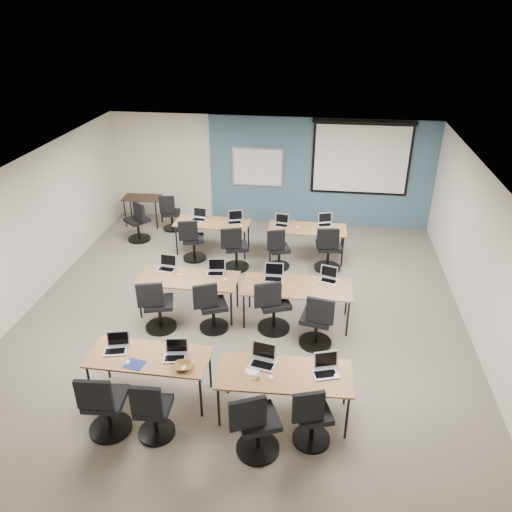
# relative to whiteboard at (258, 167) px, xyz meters

# --- Properties ---
(floor) EXTENTS (8.00, 9.00, 0.02)m
(floor) POSITION_rel_whiteboard_xyz_m (0.30, -4.43, -1.45)
(floor) COLOR #6B6354
(floor) RESTS_ON ground
(ceiling) EXTENTS (8.00, 9.00, 0.02)m
(ceiling) POSITION_rel_whiteboard_xyz_m (0.30, -4.43, 1.25)
(ceiling) COLOR white
(ceiling) RESTS_ON ground
(wall_back) EXTENTS (8.00, 0.04, 2.70)m
(wall_back) POSITION_rel_whiteboard_xyz_m (0.30, 0.07, -0.10)
(wall_back) COLOR beige
(wall_back) RESTS_ON ground
(wall_front) EXTENTS (8.00, 0.04, 2.70)m
(wall_front) POSITION_rel_whiteboard_xyz_m (0.30, -8.93, -0.10)
(wall_front) COLOR beige
(wall_front) RESTS_ON ground
(wall_left) EXTENTS (0.04, 9.00, 2.70)m
(wall_left) POSITION_rel_whiteboard_xyz_m (-3.70, -4.43, -0.10)
(wall_left) COLOR beige
(wall_left) RESTS_ON ground
(wall_right) EXTENTS (0.04, 9.00, 2.70)m
(wall_right) POSITION_rel_whiteboard_xyz_m (4.30, -4.43, -0.10)
(wall_right) COLOR beige
(wall_right) RESTS_ON ground
(blue_accent_panel) EXTENTS (5.50, 0.04, 2.70)m
(blue_accent_panel) POSITION_rel_whiteboard_xyz_m (1.55, 0.04, -0.10)
(blue_accent_panel) COLOR #3D5977
(blue_accent_panel) RESTS_ON wall_back
(whiteboard) EXTENTS (1.28, 0.03, 0.98)m
(whiteboard) POSITION_rel_whiteboard_xyz_m (0.00, 0.00, 0.00)
(whiteboard) COLOR silver
(whiteboard) RESTS_ON wall_back
(projector_screen) EXTENTS (2.40, 0.10, 1.82)m
(projector_screen) POSITION_rel_whiteboard_xyz_m (2.50, -0.02, 0.44)
(projector_screen) COLOR black
(projector_screen) RESTS_ON wall_back
(training_table_front_left) EXTENTS (1.71, 0.71, 0.73)m
(training_table_front_left) POSITION_rel_whiteboard_xyz_m (-0.67, -6.58, -0.77)
(training_table_front_left) COLOR brown
(training_table_front_left) RESTS_ON floor
(training_table_front_right) EXTENTS (1.82, 0.76, 0.73)m
(training_table_front_right) POSITION_rel_whiteboard_xyz_m (1.25, -6.69, -0.76)
(training_table_front_right) COLOR #A47431
(training_table_front_right) RESTS_ON floor
(training_table_mid_left) EXTENTS (1.79, 0.75, 0.73)m
(training_table_mid_left) POSITION_rel_whiteboard_xyz_m (-0.68, -4.36, -0.77)
(training_table_mid_left) COLOR #9F5E34
(training_table_mid_left) RESTS_ON floor
(training_table_mid_right) EXTENTS (1.91, 0.79, 0.73)m
(training_table_mid_right) POSITION_rel_whiteboard_xyz_m (1.28, -4.39, -0.76)
(training_table_mid_right) COLOR #955B30
(training_table_mid_right) RESTS_ON floor
(training_table_back_left) EXTENTS (1.67, 0.69, 0.73)m
(training_table_back_left) POSITION_rel_whiteboard_xyz_m (-0.77, -1.87, -0.77)
(training_table_back_left) COLOR olive
(training_table_back_left) RESTS_ON floor
(training_table_back_right) EXTENTS (1.69, 0.70, 0.73)m
(training_table_back_right) POSITION_rel_whiteboard_xyz_m (1.35, -1.90, -0.77)
(training_table_back_right) COLOR olive
(training_table_back_right) RESTS_ON floor
(laptop_0) EXTENTS (0.32, 0.27, 0.24)m
(laptop_0) POSITION_rel_whiteboard_xyz_m (-1.17, -6.50, -0.66)
(laptop_0) COLOR #ADADAF
(laptop_0) RESTS_ON training_table_front_left
(mouse_0) EXTENTS (0.08, 0.10, 0.03)m
(mouse_0) POSITION_rel_whiteboard_xyz_m (-0.91, -6.76, -0.71)
(mouse_0) COLOR white
(mouse_0) RESTS_ON training_table_front_left
(task_chair_0) EXTENTS (0.57, 0.57, 1.04)m
(task_chair_0) POSITION_rel_whiteboard_xyz_m (-1.04, -7.33, -1.02)
(task_chair_0) COLOR black
(task_chair_0) RESTS_ON floor
(laptop_1) EXTENTS (0.31, 0.27, 0.24)m
(laptop_1) POSITION_rel_whiteboard_xyz_m (-0.29, -6.53, -0.66)
(laptop_1) COLOR #B2B2B6
(laptop_1) RESTS_ON training_table_front_left
(mouse_1) EXTENTS (0.09, 0.11, 0.03)m
(mouse_1) POSITION_rel_whiteboard_xyz_m (-0.11, -6.77, -0.71)
(mouse_1) COLOR white
(mouse_1) RESTS_ON training_table_front_left
(task_chair_1) EXTENTS (0.50, 0.50, 0.98)m
(task_chair_1) POSITION_rel_whiteboard_xyz_m (-0.40, -7.32, -1.05)
(task_chair_1) COLOR black
(task_chair_1) RESTS_ON floor
(laptop_2) EXTENTS (0.35, 0.30, 0.26)m
(laptop_2) POSITION_rel_whiteboard_xyz_m (0.94, -6.50, -0.65)
(laptop_2) COLOR #A9A9AA
(laptop_2) RESTS_ON training_table_front_right
(mouse_2) EXTENTS (0.06, 0.10, 0.03)m
(mouse_2) POSITION_rel_whiteboard_xyz_m (1.09, -6.80, -0.71)
(mouse_2) COLOR white
(mouse_2) RESTS_ON training_table_front_right
(task_chair_2) EXTENTS (0.60, 0.57, 1.04)m
(task_chair_2) POSITION_rel_whiteboard_xyz_m (0.96, -7.40, -1.02)
(task_chair_2) COLOR black
(task_chair_2) RESTS_ON floor
(laptop_3) EXTENTS (0.34, 0.29, 0.26)m
(laptop_3) POSITION_rel_whiteboard_xyz_m (1.80, -6.58, -0.66)
(laptop_3) COLOR #A6A6A9
(laptop_3) RESTS_ON training_table_front_right
(mouse_3) EXTENTS (0.09, 0.12, 0.04)m
(mouse_3) POSITION_rel_whiteboard_xyz_m (1.93, -6.66, -0.71)
(mouse_3) COLOR white
(mouse_3) RESTS_ON training_table_front_right
(task_chair_3) EXTENTS (0.52, 0.50, 0.98)m
(task_chair_3) POSITION_rel_whiteboard_xyz_m (1.64, -7.15, -1.05)
(task_chair_3) COLOR black
(task_chair_3) RESTS_ON floor
(laptop_4) EXTENTS (0.33, 0.28, 0.25)m
(laptop_4) POSITION_rel_whiteboard_xyz_m (-1.15, -4.08, -0.66)
(laptop_4) COLOR #AFAFBC
(laptop_4) RESTS_ON training_table_mid_left
(mouse_4) EXTENTS (0.08, 0.10, 0.03)m
(mouse_4) POSITION_rel_whiteboard_xyz_m (-0.87, -4.29, -0.71)
(mouse_4) COLOR white
(mouse_4) RESTS_ON training_table_mid_left
(task_chair_4) EXTENTS (0.55, 0.55, 1.02)m
(task_chair_4) POSITION_rel_whiteboard_xyz_m (-1.08, -4.98, -1.03)
(task_chair_4) COLOR black
(task_chair_4) RESTS_ON floor
(laptop_5) EXTENTS (0.32, 0.27, 0.24)m
(laptop_5) POSITION_rel_whiteboard_xyz_m (-0.22, -4.12, -0.66)
(laptop_5) COLOR #BBBCC0
(laptop_5) RESTS_ON training_table_mid_left
(mouse_5) EXTENTS (0.09, 0.12, 0.04)m
(mouse_5) POSITION_rel_whiteboard_xyz_m (0.00, -4.35, -0.71)
(mouse_5) COLOR white
(mouse_5) RESTS_ON training_table_mid_left
(task_chair_5) EXTENTS (0.54, 0.51, 0.99)m
(task_chair_5) POSITION_rel_whiteboard_xyz_m (-0.16, -4.86, -1.04)
(task_chair_5) COLOR black
(task_chair_5) RESTS_ON floor
(laptop_6) EXTENTS (0.34, 0.29, 0.26)m
(laptop_6) POSITION_rel_whiteboard_xyz_m (0.85, -4.17, -0.66)
(laptop_6) COLOR #BABABE
(laptop_6) RESTS_ON training_table_mid_right
(mouse_6) EXTENTS (0.09, 0.12, 0.04)m
(mouse_6) POSITION_rel_whiteboard_xyz_m (1.00, -4.36, -0.71)
(mouse_6) COLOR white
(mouse_6) RESTS_ON training_table_mid_right
(task_chair_6) EXTENTS (0.60, 0.57, 1.04)m
(task_chair_6) POSITION_rel_whiteboard_xyz_m (0.89, -4.73, -1.02)
(task_chair_6) COLOR black
(task_chair_6) RESTS_ON floor
(laptop_7) EXTENTS (0.31, 0.26, 0.24)m
(laptop_7) POSITION_rel_whiteboard_xyz_m (1.82, -4.10, -0.66)
(laptop_7) COLOR silver
(laptop_7) RESTS_ON training_table_mid_right
(mouse_7) EXTENTS (0.08, 0.11, 0.04)m
(mouse_7) POSITION_rel_whiteboard_xyz_m (1.94, -4.29, -0.71)
(mouse_7) COLOR white
(mouse_7) RESTS_ON training_table_mid_right
(task_chair_7) EXTENTS (0.55, 0.55, 1.03)m
(task_chair_7) POSITION_rel_whiteboard_xyz_m (1.66, -5.07, -1.02)
(task_chair_7) COLOR black
(task_chair_7) RESTS_ON floor
(laptop_8) EXTENTS (0.32, 0.27, 0.25)m
(laptop_8) POSITION_rel_whiteboard_xyz_m (-1.10, -1.74, -0.66)
(laptop_8) COLOR #B3B3B4
(laptop_8) RESTS_ON training_table_back_left
(mouse_8) EXTENTS (0.07, 0.11, 0.04)m
(mouse_8) POSITION_rel_whiteboard_xyz_m (-1.02, -1.91, -0.71)
(mouse_8) COLOR white
(mouse_8) RESTS_ON training_table_back_left
(task_chair_8) EXTENTS (0.52, 0.51, 0.99)m
(task_chair_8) POSITION_rel_whiteboard_xyz_m (-1.13, -2.33, -1.04)
(task_chair_8) COLOR black
(task_chair_8) RESTS_ON floor
(laptop_9) EXTENTS (0.33, 0.28, 0.25)m
(laptop_9) POSITION_rel_whiteboard_xyz_m (-0.27, -1.79, -0.66)
(laptop_9) COLOR #B6B6B6
(laptop_9) RESTS_ON training_table_back_left
(mouse_9) EXTENTS (0.07, 0.10, 0.04)m
(mouse_9) POSITION_rel_whiteboard_xyz_m (-0.09, -2.00, -0.71)
(mouse_9) COLOR white
(mouse_9) RESTS_ON training_table_back_left
(task_chair_9) EXTENTS (0.55, 0.54, 1.02)m
(task_chair_9) POSITION_rel_whiteboard_xyz_m (-0.13, -2.62, -1.03)
(task_chair_9) COLOR black
(task_chair_9) RESTS_ON floor
(laptop_10) EXTENTS (0.30, 0.26, 0.23)m
(laptop_10) POSITION_rel_whiteboard_xyz_m (0.78, -1.81, -0.66)
(laptop_10) COLOR #9D9DA8
(laptop_10) RESTS_ON training_table_back_right
(mouse_10) EXTENTS (0.06, 0.09, 0.03)m
(mouse_10) POSITION_rel_whiteboard_xyz_m (1.14, -1.90, -0.71)
(mouse_10) COLOR white
(mouse_10) RESTS_ON training_table_back_right
(task_chair_10) EXTENTS (0.47, 0.46, 0.95)m
(task_chair_10) POSITION_rel_whiteboard_xyz_m (0.78, -2.46, -1.06)
(task_chair_10) COLOR black
(task_chair_10) RESTS_ON floor
(laptop_11) EXTENTS (0.32, 0.27, 0.24)m
(laptop_11) POSITION_rel_whiteboard_xyz_m (1.72, -1.65, -0.66)
(laptop_11) COLOR silver
(laptop_11) RESTS_ON training_table_back_right
(mouse_11) EXTENTS (0.09, 0.11, 0.04)m
(mouse_11) POSITION_rel_whiteboard_xyz_m (2.04, -1.87, -0.71)
(mouse_11) COLOR white
(mouse_11) RESTS_ON training_table_back_right
(task_chair_11) EXTENTS (0.57, 0.57, 1.04)m
(task_chair_11) POSITION_rel_whiteboard_xyz_m (1.82, -2.40, -1.02)
(task_chair_11) COLOR black
(task_chair_11) RESTS_ON floor
(blue_mousepad) EXTENTS (0.30, 0.26, 0.01)m
(blue_mousepad) POSITION_rel_whiteboard_xyz_m (-0.80, -6.78, -0.72)
(blue_mousepad) COLOR navy
(blue_mousepad) RESTS_ON training_table_front_left
(snack_bowl) EXTENTS (0.33, 0.33, 0.07)m
(snack_bowl) POSITION_rel_whiteboard_xyz_m (-0.12, -6.76, -0.69)
(snack_bowl) COLOR #935B34
(snack_bowl) RESTS_ON training_table_front_left
(snack_plate) EXTENTS (0.23, 0.23, 0.01)m
(snack_plate) POSITION_rel_whiteboard_xyz_m (0.82, -6.70, -0.71)
(snack_plate) COLOR white
(snack_plate) RESTS_ON training_table_front_right
(coffee_cup) EXTENTS (0.05, 0.05, 0.05)m
(coffee_cup) POSITION_rel_whiteboard_xyz_m (0.92, -6.84, -0.68)
(coffee_cup) COLOR silver
(coffee_cup) RESTS_ON snack_plate
(utility_table) EXTENTS (0.93, 0.52, 0.75)m
(utility_table) POSITION_rel_whiteboard_xyz_m (-2.85, -0.62, -0.79)
(utility_table) COLOR #342115
(utility_table) RESTS_ON floor
(spare_chair_a) EXTENTS (0.46, 0.46, 0.95)m
(spare_chair_a) POSITION_rel_whiteboard_xyz_m (-2.06, -0.85, -1.06)
(spare_chair_a) COLOR black
(spare_chair_a) RESTS_ON floor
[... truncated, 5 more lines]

